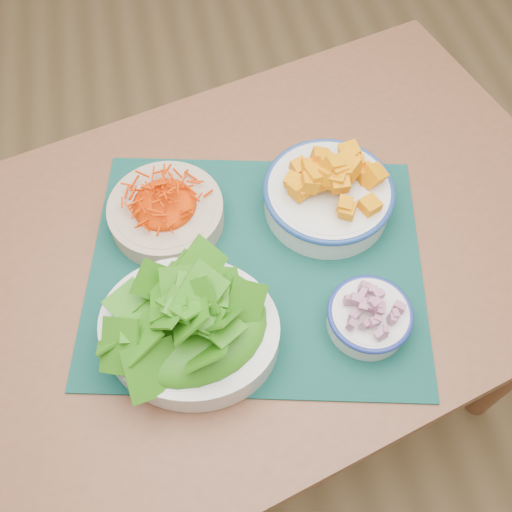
{
  "coord_description": "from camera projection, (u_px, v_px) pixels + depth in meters",
  "views": [
    {
      "loc": [
        -0.14,
        -0.6,
        1.57
      ],
      "look_at": [
        -0.04,
        -0.14,
        0.78
      ],
      "focal_mm": 40.0,
      "sensor_mm": 36.0,
      "label": 1
    }
  ],
  "objects": [
    {
      "name": "ground",
      "position": [
        261.0,
        350.0,
        1.67
      ],
      "size": [
        4.0,
        4.0,
        0.0
      ],
      "primitive_type": "plane",
      "color": "olive",
      "rests_on": "ground"
    },
    {
      "name": "table",
      "position": [
        264.0,
        272.0,
        1.06
      ],
      "size": [
        1.28,
        1.01,
        0.75
      ],
      "rotation": [
        0.0,
        0.0,
        0.25
      ],
      "color": "brown",
      "rests_on": "ground"
    },
    {
      "name": "placemat",
      "position": [
        256.0,
        266.0,
        0.95
      ],
      "size": [
        0.64,
        0.56,
        0.0
      ],
      "primitive_type": "cube",
      "rotation": [
        0.0,
        0.0,
        -0.24
      ],
      "color": "#082E29",
      "rests_on": "table"
    },
    {
      "name": "carrot_bowl",
      "position": [
        165.0,
        208.0,
        0.96
      ],
      "size": [
        0.23,
        0.23,
        0.08
      ],
      "rotation": [
        0.0,
        0.0,
        -0.19
      ],
      "color": "#C7AE94",
      "rests_on": "placemat"
    },
    {
      "name": "squash_bowl",
      "position": [
        329.0,
        188.0,
        0.96
      ],
      "size": [
        0.24,
        0.24,
        0.12
      ],
      "rotation": [
        0.0,
        0.0,
        0.1
      ],
      "color": "silver",
      "rests_on": "placemat"
    },
    {
      "name": "lettuce_bowl",
      "position": [
        188.0,
        323.0,
        0.82
      ],
      "size": [
        0.33,
        0.31,
        0.13
      ],
      "rotation": [
        0.0,
        0.0,
        -0.38
      ],
      "color": "silver",
      "rests_on": "placemat"
    },
    {
      "name": "onion_bowl",
      "position": [
        370.0,
        315.0,
        0.86
      ],
      "size": [
        0.13,
        0.13,
        0.07
      ],
      "rotation": [
        0.0,
        0.0,
        -0.09
      ],
      "color": "silver",
      "rests_on": "placemat"
    }
  ]
}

